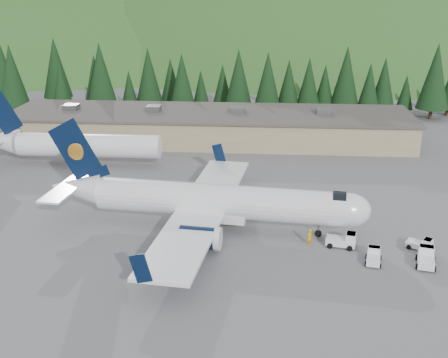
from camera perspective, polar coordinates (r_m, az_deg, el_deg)
ground at (r=65.17m, az=-0.40°, el=-5.08°), size 600.00×600.00×0.00m
airliner at (r=64.07m, az=-1.37°, el=-2.32°), size 37.34×35.11×12.39m
second_airliner at (r=89.59m, az=-15.33°, el=3.42°), size 27.50×11.00×10.05m
baggage_tug_a at (r=62.05m, az=12.06°, el=-6.11°), size 3.39×2.42×1.67m
baggage_tug_b at (r=63.72m, az=19.42°, el=-6.27°), size 2.88×2.49×1.38m
baggage_tug_c at (r=60.68m, az=19.84°, el=-7.52°), size 2.47×3.42×1.68m
terminal_building at (r=100.58m, az=-1.47°, el=5.43°), size 71.00×17.00×6.10m
baggage_tug_d at (r=59.62m, az=14.95°, el=-7.60°), size 2.02×2.86×1.41m
ramp_worker at (r=61.60m, az=8.67°, el=-5.88°), size 0.81×0.81×1.90m
tree_line at (r=121.59m, az=-3.89°, el=10.26°), size 113.74×16.74×14.22m
hills at (r=292.25m, az=13.57°, el=-3.11°), size 614.00×330.00×300.00m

